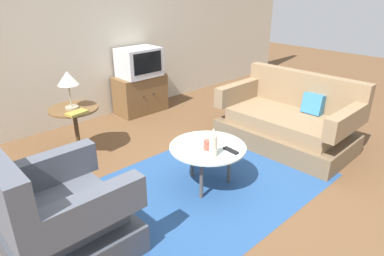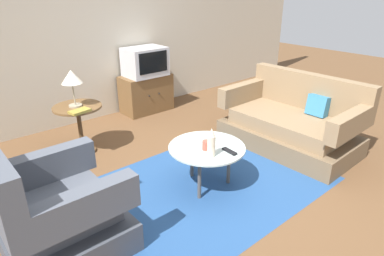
{
  "view_description": "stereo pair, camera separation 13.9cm",
  "coord_description": "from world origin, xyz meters",
  "px_view_note": "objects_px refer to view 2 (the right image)",
  "views": [
    {
      "loc": [
        -2.21,
        -1.99,
        1.91
      ],
      "look_at": [
        -0.06,
        0.3,
        0.55
      ],
      "focal_mm": 31.48,
      "sensor_mm": 36.0,
      "label": 1
    },
    {
      "loc": [
        -2.11,
        -2.09,
        1.91
      ],
      "look_at": [
        -0.06,
        0.3,
        0.55
      ],
      "focal_mm": 31.48,
      "sensor_mm": 36.0,
      "label": 2
    }
  ],
  "objects_px": {
    "side_table": "(79,119)",
    "vase": "(211,143)",
    "tv_stand": "(146,93)",
    "mug": "(207,145)",
    "television": "(145,62)",
    "table_lamp": "(72,78)",
    "coffee_table": "(207,150)",
    "tv_remote_dark": "(229,151)",
    "couch": "(292,124)",
    "book": "(80,111)",
    "armchair": "(54,215)"
  },
  "relations": [
    {
      "from": "tv_stand",
      "to": "television",
      "type": "bearing_deg",
      "value": -90.0
    },
    {
      "from": "tv_stand",
      "to": "mug",
      "type": "xyz_separation_m",
      "value": [
        -0.82,
        -2.28,
        0.2
      ]
    },
    {
      "from": "side_table",
      "to": "mug",
      "type": "height_order",
      "value": "side_table"
    },
    {
      "from": "side_table",
      "to": "television",
      "type": "height_order",
      "value": "television"
    },
    {
      "from": "mug",
      "to": "book",
      "type": "xyz_separation_m",
      "value": [
        -0.65,
        1.36,
        0.12
      ]
    },
    {
      "from": "side_table",
      "to": "book",
      "type": "xyz_separation_m",
      "value": [
        -0.06,
        -0.22,
        0.18
      ]
    },
    {
      "from": "coffee_table",
      "to": "television",
      "type": "height_order",
      "value": "television"
    },
    {
      "from": "armchair",
      "to": "tv_remote_dark",
      "type": "bearing_deg",
      "value": 78.97
    },
    {
      "from": "couch",
      "to": "side_table",
      "type": "relative_size",
      "value": 2.74
    },
    {
      "from": "armchair",
      "to": "tv_remote_dark",
      "type": "height_order",
      "value": "armchair"
    },
    {
      "from": "tv_stand",
      "to": "table_lamp",
      "type": "distance_m",
      "value": 1.7
    },
    {
      "from": "television",
      "to": "mug",
      "type": "relative_size",
      "value": 5.02
    },
    {
      "from": "tv_remote_dark",
      "to": "tv_stand",
      "type": "bearing_deg",
      "value": 167.67
    },
    {
      "from": "side_table",
      "to": "television",
      "type": "relative_size",
      "value": 0.97
    },
    {
      "from": "tv_remote_dark",
      "to": "mug",
      "type": "bearing_deg",
      "value": -142.13
    },
    {
      "from": "side_table",
      "to": "vase",
      "type": "height_order",
      "value": "vase"
    },
    {
      "from": "television",
      "to": "vase",
      "type": "bearing_deg",
      "value": -110.08
    },
    {
      "from": "coffee_table",
      "to": "tv_stand",
      "type": "bearing_deg",
      "value": 71.02
    },
    {
      "from": "vase",
      "to": "television",
      "type": "bearing_deg",
      "value": 69.92
    },
    {
      "from": "armchair",
      "to": "television",
      "type": "xyz_separation_m",
      "value": [
        2.24,
        2.13,
        0.48
      ]
    },
    {
      "from": "coffee_table",
      "to": "tv_remote_dark",
      "type": "distance_m",
      "value": 0.24
    },
    {
      "from": "tv_stand",
      "to": "table_lamp",
      "type": "xyz_separation_m",
      "value": [
        -1.42,
        -0.69,
        0.63
      ]
    },
    {
      "from": "mug",
      "to": "side_table",
      "type": "bearing_deg",
      "value": 110.33
    },
    {
      "from": "tv_stand",
      "to": "television",
      "type": "height_order",
      "value": "television"
    },
    {
      "from": "tv_remote_dark",
      "to": "couch",
      "type": "bearing_deg",
      "value": 102.3
    },
    {
      "from": "side_table",
      "to": "table_lamp",
      "type": "bearing_deg",
      "value": 173.88
    },
    {
      "from": "side_table",
      "to": "tv_stand",
      "type": "distance_m",
      "value": 1.57
    },
    {
      "from": "armchair",
      "to": "couch",
      "type": "height_order",
      "value": "armchair"
    },
    {
      "from": "couch",
      "to": "vase",
      "type": "distance_m",
      "value": 1.58
    },
    {
      "from": "television",
      "to": "mug",
      "type": "bearing_deg",
      "value": -109.86
    },
    {
      "from": "coffee_table",
      "to": "book",
      "type": "bearing_deg",
      "value": 117.95
    },
    {
      "from": "mug",
      "to": "coffee_table",
      "type": "bearing_deg",
      "value": 43.38
    },
    {
      "from": "vase",
      "to": "tv_remote_dark",
      "type": "height_order",
      "value": "vase"
    },
    {
      "from": "mug",
      "to": "tv_remote_dark",
      "type": "height_order",
      "value": "mug"
    },
    {
      "from": "mug",
      "to": "armchair",
      "type": "bearing_deg",
      "value": 174.94
    },
    {
      "from": "tv_remote_dark",
      "to": "coffee_table",
      "type": "bearing_deg",
      "value": -158.42
    },
    {
      "from": "side_table",
      "to": "table_lamp",
      "type": "height_order",
      "value": "table_lamp"
    },
    {
      "from": "tv_remote_dark",
      "to": "television",
      "type": "bearing_deg",
      "value": 167.57
    },
    {
      "from": "tv_stand",
      "to": "mug",
      "type": "distance_m",
      "value": 2.43
    },
    {
      "from": "side_table",
      "to": "tv_stand",
      "type": "height_order",
      "value": "side_table"
    },
    {
      "from": "table_lamp",
      "to": "book",
      "type": "relative_size",
      "value": 1.78
    },
    {
      "from": "table_lamp",
      "to": "book",
      "type": "height_order",
      "value": "table_lamp"
    },
    {
      "from": "armchair",
      "to": "vase",
      "type": "height_order",
      "value": "armchair"
    },
    {
      "from": "mug",
      "to": "book",
      "type": "bearing_deg",
      "value": 115.45
    },
    {
      "from": "vase",
      "to": "mug",
      "type": "height_order",
      "value": "vase"
    },
    {
      "from": "couch",
      "to": "table_lamp",
      "type": "distance_m",
      "value": 2.68
    },
    {
      "from": "tv_stand",
      "to": "mug",
      "type": "bearing_deg",
      "value": -109.72
    },
    {
      "from": "side_table",
      "to": "mug",
      "type": "relative_size",
      "value": 4.85
    },
    {
      "from": "side_table",
      "to": "table_lamp",
      "type": "distance_m",
      "value": 0.49
    },
    {
      "from": "tv_stand",
      "to": "book",
      "type": "bearing_deg",
      "value": -148.0
    }
  ]
}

